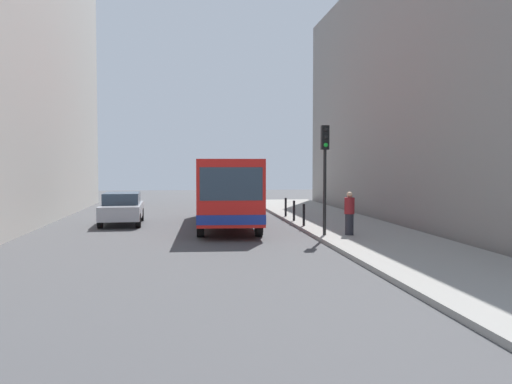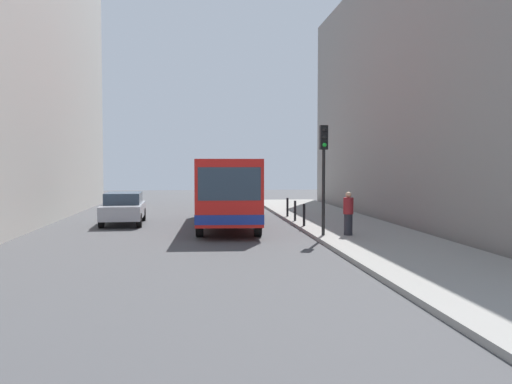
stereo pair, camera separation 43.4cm
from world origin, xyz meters
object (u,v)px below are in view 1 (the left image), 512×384
bollard_near (304,215)px  pedestrian_near_signal (349,213)px  traffic_light (325,159)px  bollard_mid (294,211)px  bollard_far (286,207)px  car_beside_bus (122,208)px  bus (226,188)px

bollard_near → pedestrian_near_signal: 3.49m
traffic_light → pedestrian_near_signal: 2.25m
bollard_mid → bollard_far: size_ratio=1.00×
car_beside_bus → bollard_near: car_beside_bus is taller
bus → pedestrian_near_signal: size_ratio=6.83×
bollard_near → bollard_far: (0.00, 4.44, 0.00)m
traffic_light → bollard_near: 4.03m
bollard_far → bus: bearing=-142.1°
bollard_near → bollard_far: 4.44m
bus → bollard_far: bearing=-139.8°
car_beside_bus → bollard_far: (8.04, 1.47, -0.16)m
bollard_near → pedestrian_near_signal: (1.03, -3.32, 0.33)m
bus → pedestrian_near_signal: bearing=131.2°
bus → car_beside_bus: bus is taller
bus → bollard_near: (3.21, -1.94, -1.10)m
car_beside_bus → bollard_near: 8.57m
pedestrian_near_signal → bollard_mid: bearing=-19.3°
bollard_far → pedestrian_near_signal: (1.03, -7.76, 0.33)m
bus → pedestrian_near_signal: bus is taller
bollard_mid → pedestrian_near_signal: bearing=-79.4°
traffic_light → bollard_mid: size_ratio=4.32×
bus → bollard_far: bus is taller
bollard_mid → bollard_far: 2.22m
bollard_mid → bollard_far: same height
bollard_near → bollard_mid: (0.00, 2.22, 0.00)m
bollard_near → traffic_light: bearing=-88.2°
bus → traffic_light: size_ratio=2.71×
car_beside_bus → pedestrian_near_signal: (9.07, -6.30, 0.17)m
bollard_near → bollard_far: same height
bus → bollard_far: 4.22m
bus → bollard_mid: bus is taller
car_beside_bus → pedestrian_near_signal: pedestrian_near_signal is taller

